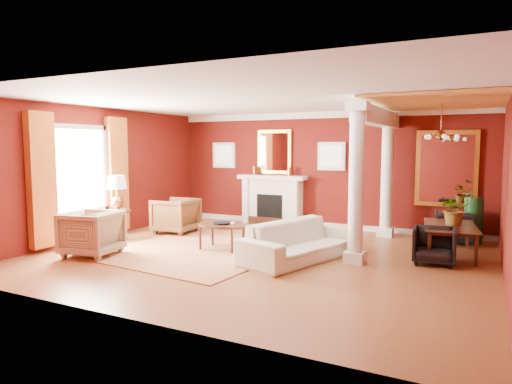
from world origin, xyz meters
The scene contains 27 objects.
ground centered at (0.00, 0.00, 0.00)m, with size 8.00×8.00×0.00m, color brown.
room_shell centered at (0.00, 0.00, 2.02)m, with size 8.04×7.04×2.92m.
fireplace centered at (-1.30, 3.32, 0.65)m, with size 1.85×0.42×1.29m.
overmantel_mirror centered at (-1.30, 3.45, 1.90)m, with size 0.95×0.07×1.15m.
flank_window_left centered at (-2.85, 3.46, 1.80)m, with size 0.70×0.07×0.70m.
flank_window_right centered at (0.25, 3.46, 1.80)m, with size 0.70×0.07×0.70m.
left_window centered at (-3.89, -0.60, 1.42)m, with size 0.21×2.55×2.60m.
column_front centered at (1.70, 0.30, 1.43)m, with size 0.36×0.36×2.80m.
column_back centered at (1.70, 3.00, 1.43)m, with size 0.36×0.36×2.80m.
header_beam centered at (1.70, 1.90, 2.62)m, with size 0.30×3.20×0.32m, color white.
amber_ceiling centered at (2.85, 1.75, 2.87)m, with size 2.30×3.40×0.04m, color gold.
dining_mirror centered at (2.90, 3.45, 1.55)m, with size 1.30×0.07×1.70m.
chandelier centered at (2.90, 1.80, 2.25)m, with size 0.60×0.62×0.75m.
crown_trim centered at (0.00, 3.46, 2.82)m, with size 8.00×0.08×0.16m, color white.
base_trim centered at (0.00, 3.46, 0.06)m, with size 8.00×0.08×0.12m, color white.
rug centered at (-1.23, 0.31, 0.01)m, with size 3.24×4.32×0.02m, color maroon.
sofa centered at (0.76, 0.06, 0.47)m, with size 2.39×0.70×0.93m, color beige.
armchair_leopard centered at (-2.81, 1.16, 0.46)m, with size 0.89×0.83×0.91m, color black.
armchair_stripe centered at (-2.83, -1.40, 0.47)m, with size 0.91×0.85×0.94m, color tan.
coffee_table centered at (-0.92, 0.13, 0.47)m, with size 1.03×1.03×0.52m.
coffee_book centered at (-0.87, 0.19, 0.64)m, with size 0.17×0.02×0.23m, color #33180E.
side_table centered at (-3.43, -0.09, 0.94)m, with size 0.57×0.57×1.42m.
dining_table centered at (3.17, 1.66, 0.46)m, with size 1.63×0.57×0.91m, color #33180E.
dining_chair_near centered at (2.94, 0.86, 0.35)m, with size 0.69×0.65×0.71m, color black.
dining_chair_far centered at (3.13, 2.94, 0.38)m, with size 0.74×0.69×0.76m, color black.
green_urn centered at (3.50, 3.00, 0.39)m, with size 0.42×0.42×1.00m.
potted_plant centered at (3.21, 1.71, 1.15)m, with size 0.55×0.61×0.48m, color #26591E.
Camera 1 is at (3.70, -7.49, 2.04)m, focal length 32.00 mm.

